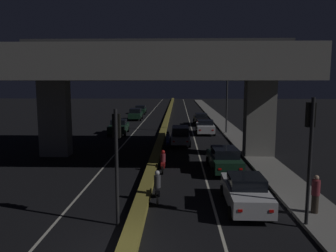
% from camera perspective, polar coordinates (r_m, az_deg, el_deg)
% --- Properties ---
extents(lane_line_left_inner, '(0.12, 126.00, 0.00)m').
position_cam_1_polar(lane_line_left_inner, '(45.73, -4.54, 0.53)').
color(lane_line_left_inner, beige).
rests_on(lane_line_left_inner, ground_plane).
extents(lane_line_right_inner, '(0.12, 126.00, 0.00)m').
position_cam_1_polar(lane_line_right_inner, '(45.49, 3.85, 0.49)').
color(lane_line_right_inner, beige).
rests_on(lane_line_right_inner, ground_plane).
extents(median_divider, '(0.67, 126.00, 0.36)m').
position_cam_1_polar(median_divider, '(45.46, -0.35, 0.74)').
color(median_divider, olive).
rests_on(median_divider, ground_plane).
extents(sidewalk_right, '(2.21, 126.00, 0.15)m').
position_cam_1_polar(sidewalk_right, '(38.99, 10.72, -0.73)').
color(sidewalk_right, gray).
rests_on(sidewalk_right, ground_plane).
extents(elevated_overpass, '(20.32, 12.10, 8.88)m').
position_cam_1_polar(elevated_overpass, '(24.89, -2.12, 9.93)').
color(elevated_overpass, gray).
rests_on(elevated_overpass, ground_plane).
extents(traffic_light_left_of_median, '(0.30, 0.49, 4.69)m').
position_cam_1_polar(traffic_light_left_of_median, '(13.02, -8.93, -3.55)').
color(traffic_light_left_of_median, black).
rests_on(traffic_light_left_of_median, ground_plane).
extents(traffic_light_right_of_median, '(0.30, 0.49, 5.15)m').
position_cam_1_polar(traffic_light_right_of_median, '(13.71, 23.48, -2.24)').
color(traffic_light_right_of_median, black).
rests_on(traffic_light_right_of_median, ground_plane).
extents(street_lamp, '(2.36, 0.32, 8.98)m').
position_cam_1_polar(street_lamp, '(36.25, 9.80, 6.87)').
color(street_lamp, '#2D2D30').
rests_on(street_lamp, ground_plane).
extents(car_white_lead, '(1.93, 4.31, 1.52)m').
position_cam_1_polar(car_white_lead, '(15.62, 13.35, -11.03)').
color(car_white_lead, silver).
rests_on(car_white_lead, ground_plane).
extents(car_dark_green_second, '(2.04, 4.31, 1.57)m').
position_cam_1_polar(car_dark_green_second, '(21.39, 9.75, -5.70)').
color(car_dark_green_second, black).
rests_on(car_dark_green_second, ground_plane).
extents(car_silver_third, '(1.83, 4.06, 1.66)m').
position_cam_1_polar(car_silver_third, '(29.92, 2.17, -1.64)').
color(car_silver_third, gray).
rests_on(car_silver_third, ground_plane).
extents(car_white_fourth, '(2.08, 4.12, 1.54)m').
position_cam_1_polar(car_white_fourth, '(36.26, 6.50, -0.16)').
color(car_white_fourth, silver).
rests_on(car_white_fourth, ground_plane).
extents(car_black_fifth, '(1.93, 4.31, 1.57)m').
position_cam_1_polar(car_black_fifth, '(43.72, 5.74, 1.26)').
color(car_black_fifth, black).
rests_on(car_black_fifth, ground_plane).
extents(car_dark_green_lead_oncoming, '(2.04, 4.53, 1.59)m').
position_cam_1_polar(car_dark_green_lead_oncoming, '(36.39, -8.57, -0.13)').
color(car_dark_green_lead_oncoming, black).
rests_on(car_dark_green_lead_oncoming, ground_plane).
extents(car_dark_green_second_oncoming, '(2.01, 4.35, 1.72)m').
position_cam_1_polar(car_dark_green_second_oncoming, '(49.57, -5.67, 2.12)').
color(car_dark_green_second_oncoming, black).
rests_on(car_dark_green_second_oncoming, ground_plane).
extents(car_dark_green_third_oncoming, '(2.11, 4.39, 1.47)m').
position_cam_1_polar(car_dark_green_third_oncoming, '(58.82, -4.84, 2.88)').
color(car_dark_green_third_oncoming, black).
rests_on(car_dark_green_third_oncoming, ground_plane).
extents(motorcycle_black_filtering_near, '(0.34, 1.84, 1.53)m').
position_cam_1_polar(motorcycle_black_filtering_near, '(15.97, -1.88, -10.82)').
color(motorcycle_black_filtering_near, black).
rests_on(motorcycle_black_filtering_near, ground_plane).
extents(motorcycle_red_filtering_mid, '(0.32, 1.72, 1.41)m').
position_cam_1_polar(motorcycle_red_filtering_mid, '(21.01, -0.88, -6.37)').
color(motorcycle_red_filtering_mid, black).
rests_on(motorcycle_red_filtering_mid, ground_plane).
extents(motorcycle_blue_filtering_far, '(0.34, 1.84, 1.51)m').
position_cam_1_polar(motorcycle_blue_filtering_far, '(28.09, -0.04, -2.70)').
color(motorcycle_blue_filtering_far, black).
rests_on(motorcycle_blue_filtering_far, ground_plane).
extents(pedestrian_on_sidewalk, '(0.35, 0.35, 1.65)m').
position_cam_1_polar(pedestrian_on_sidewalk, '(15.55, 24.30, -10.75)').
color(pedestrian_on_sidewalk, '#2D261E').
rests_on(pedestrian_on_sidewalk, sidewalk_right).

